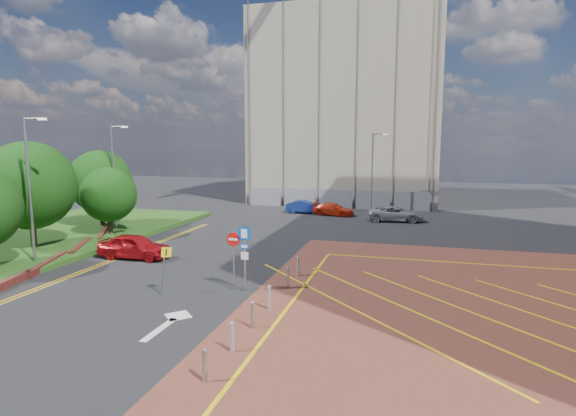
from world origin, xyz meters
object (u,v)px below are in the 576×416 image
at_px(warning_sign, 164,264).
at_px(car_red_left, 134,246).
at_px(tree_d, 100,181).
at_px(lamp_back, 373,169).
at_px(tree_b, 30,186).
at_px(car_silver_back, 395,214).
at_px(car_blue_back, 305,207).
at_px(lamp_left_near, 30,184).
at_px(lamp_left_far, 114,173).
at_px(tree_c, 109,195).
at_px(car_red_back, 333,209).
at_px(sign_cluster, 241,250).

height_order(warning_sign, car_red_left, warning_sign).
bearing_deg(car_red_left, tree_d, 44.57).
height_order(lamp_back, car_red_left, lamp_back).
relative_size(tree_b, car_silver_back, 1.36).
distance_m(tree_b, car_blue_back, 24.67).
height_order(lamp_left_near, lamp_back, lamp_left_near).
xyz_separation_m(tree_d, lamp_left_far, (2.08, -1.00, 0.79)).
height_order(tree_c, car_blue_back, tree_c).
xyz_separation_m(tree_c, car_red_left, (5.37, -4.94, -2.45)).
distance_m(warning_sign, car_red_back, 25.60).
relative_size(lamp_left_far, car_blue_back, 2.04).
xyz_separation_m(tree_d, lamp_left_near, (4.08, -11.00, 0.79)).
xyz_separation_m(tree_c, lamp_back, (17.58, 18.00, 1.17)).
height_order(lamp_left_far, car_red_back, lamp_left_far).
xyz_separation_m(warning_sign, car_silver_back, (9.39, 23.41, -0.74)).
relative_size(tree_b, car_red_back, 1.65).
relative_size(tree_d, lamp_back, 0.76).
relative_size(lamp_back, car_red_left, 1.84).
height_order(lamp_back, sign_cluster, lamp_back).
bearing_deg(warning_sign, tree_d, 135.46).
distance_m(lamp_left_far, car_red_back, 20.23).
relative_size(tree_c, sign_cluster, 1.53).
bearing_deg(sign_cluster, car_blue_back, 96.06).
distance_m(lamp_left_near, car_silver_back, 28.56).
bearing_deg(car_silver_back, car_red_left, 134.98).
distance_m(tree_c, car_red_left, 7.70).
bearing_deg(warning_sign, car_red_back, 82.25).
relative_size(tree_c, car_red_back, 1.20).
bearing_deg(sign_cluster, tree_c, 146.84).
distance_m(tree_b, lamp_back, 30.21).
xyz_separation_m(tree_d, sign_cluster, (16.80, -12.02, -1.92)).
bearing_deg(tree_b, car_red_left, 0.44).
distance_m(lamp_left_far, car_red_left, 10.15).
height_order(lamp_left_near, lamp_left_far, same).
xyz_separation_m(lamp_left_near, lamp_back, (16.50, 26.00, -0.30)).
height_order(car_red_back, car_silver_back, car_silver_back).
bearing_deg(car_blue_back, car_red_back, -103.43).
relative_size(lamp_back, warning_sign, 3.56).
distance_m(lamp_left_near, car_red_left, 6.56).
xyz_separation_m(lamp_left_near, car_silver_back, (18.98, 20.97, -3.97)).
distance_m(tree_c, car_blue_back, 19.31).
xyz_separation_m(lamp_left_far, lamp_back, (18.50, 16.00, -0.30)).
bearing_deg(lamp_left_far, tree_c, -65.29).
height_order(car_red_left, car_blue_back, car_red_left).
bearing_deg(car_red_left, lamp_back, -29.95).
relative_size(lamp_left_near, car_red_back, 1.96).
bearing_deg(car_red_left, warning_sign, -138.01).
relative_size(lamp_left_near, warning_sign, 3.56).
bearing_deg(warning_sign, sign_cluster, 24.58).
height_order(tree_d, lamp_left_near, lamp_left_near).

